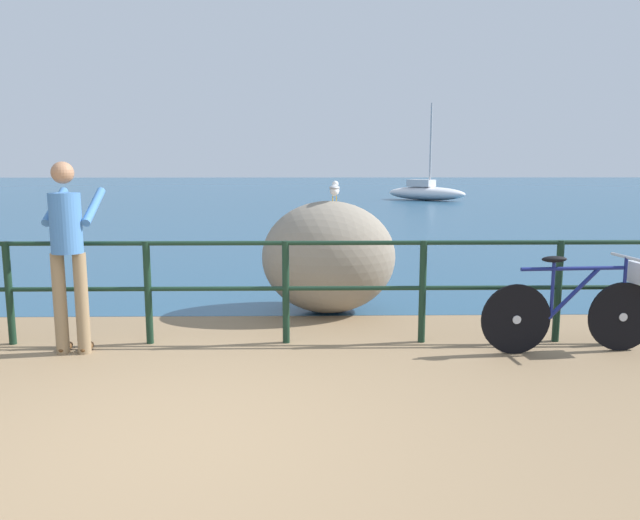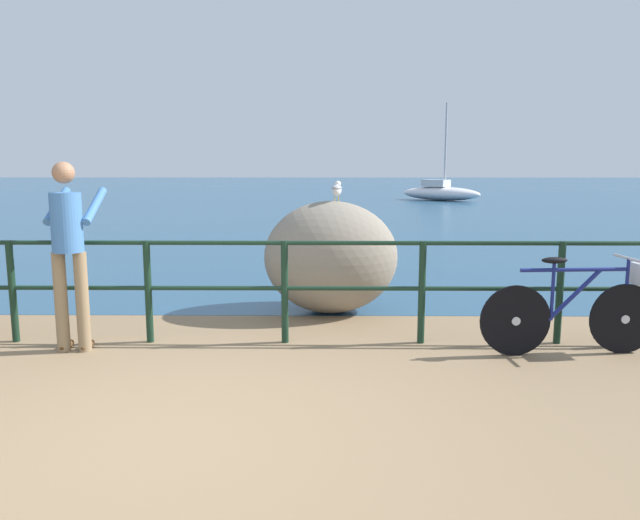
% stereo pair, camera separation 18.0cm
% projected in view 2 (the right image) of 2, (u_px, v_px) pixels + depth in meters
% --- Properties ---
extents(ground_plane, '(120.00, 120.00, 0.10)m').
position_uv_depth(ground_plane, '(299.00, 212.00, 23.63)').
color(ground_plane, '#846B4C').
extents(sea_surface, '(120.00, 90.00, 0.01)m').
position_uv_depth(sea_surface, '(314.00, 187.00, 51.52)').
color(sea_surface, navy).
rests_on(sea_surface, ground_plane).
extents(promenade_railing, '(9.52, 0.07, 1.02)m').
position_uv_depth(promenade_railing, '(216.00, 279.00, 5.89)').
color(promenade_railing, black).
rests_on(promenade_railing, ground_plane).
extents(bicycle, '(1.70, 0.48, 0.92)m').
position_uv_depth(bicycle, '(587.00, 305.00, 5.55)').
color(bicycle, black).
rests_on(bicycle, ground_plane).
extents(person_at_railing, '(0.45, 0.64, 1.78)m').
position_uv_depth(person_at_railing, '(69.00, 247.00, 5.58)').
color(person_at_railing, '#8C7251').
rests_on(person_at_railing, ground_plane).
extents(breakwater_boulder_main, '(1.59, 1.31, 1.33)m').
position_uv_depth(breakwater_boulder_main, '(331.00, 257.00, 7.14)').
color(breakwater_boulder_main, gray).
rests_on(breakwater_boulder_main, ground).
extents(seagull, '(0.15, 0.34, 0.23)m').
position_uv_depth(seagull, '(337.00, 189.00, 7.00)').
color(seagull, gold).
rests_on(seagull, breakwater_boulder_main).
extents(sailboat, '(4.20, 3.84, 4.90)m').
position_uv_depth(sailboat, '(440.00, 192.00, 30.89)').
color(sailboat, white).
rests_on(sailboat, sea_surface).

